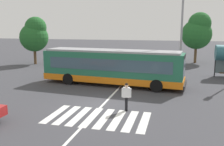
# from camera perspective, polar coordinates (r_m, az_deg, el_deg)

# --- Properties ---
(ground_plane) EXTENTS (160.00, 160.00, 0.00)m
(ground_plane) POSITION_cam_1_polar(r_m,az_deg,el_deg) (16.39, -3.12, -7.30)
(ground_plane) COLOR #3D3D42
(city_transit_bus) EXTENTS (12.51, 3.66, 3.06)m
(city_transit_bus) POSITION_cam_1_polar(r_m,az_deg,el_deg) (21.65, -0.02, 1.41)
(city_transit_bus) COLOR black
(city_transit_bus) RESTS_ON ground_plane
(pedestrian_crossing_street) EXTENTS (0.57, 0.32, 1.72)m
(pedestrian_crossing_street) POSITION_cam_1_polar(r_m,az_deg,el_deg) (15.04, 3.31, -5.09)
(pedestrian_crossing_street) COLOR black
(pedestrian_crossing_street) RESTS_ON ground_plane
(parked_car_black) EXTENTS (1.98, 4.55, 1.35)m
(parked_car_black) POSITION_cam_1_polar(r_m,az_deg,el_deg) (32.05, 2.99, 2.88)
(parked_car_black) COLOR black
(parked_car_black) RESTS_ON ground_plane
(parked_car_blue) EXTENTS (2.32, 4.68, 1.35)m
(parked_car_blue) POSITION_cam_1_polar(r_m,az_deg,el_deg) (31.47, 7.91, 2.65)
(parked_car_blue) COLOR black
(parked_car_blue) RESTS_ON ground_plane
(parked_car_white) EXTENTS (2.21, 4.64, 1.35)m
(parked_car_white) POSITION_cam_1_polar(r_m,az_deg,el_deg) (31.20, 12.80, 2.42)
(parked_car_white) COLOR black
(parked_car_white) RESTS_ON ground_plane
(twin_arm_street_lamp) EXTENTS (4.93, 0.32, 9.22)m
(twin_arm_street_lamp) POSITION_cam_1_polar(r_m,az_deg,el_deg) (25.63, 15.70, 11.64)
(twin_arm_street_lamp) COLOR #939399
(twin_arm_street_lamp) RESTS_ON ground_plane
(background_tree_left) EXTENTS (3.78, 3.78, 6.34)m
(background_tree_left) POSITION_cam_1_polar(r_m,az_deg,el_deg) (35.40, -17.25, 8.37)
(background_tree_left) COLOR brown
(background_tree_left) RESTS_ON ground_plane
(background_tree_right) EXTENTS (4.12, 4.12, 6.98)m
(background_tree_right) POSITION_cam_1_polar(r_m,az_deg,el_deg) (36.86, 18.91, 9.02)
(background_tree_right) COLOR brown
(background_tree_right) RESTS_ON ground_plane
(crosswalk_painted_stripes) EXTENTS (5.63, 3.17, 0.01)m
(crosswalk_painted_stripes) POSITION_cam_1_polar(r_m,az_deg,el_deg) (14.22, -3.21, -10.11)
(crosswalk_painted_stripes) COLOR silver
(crosswalk_painted_stripes) RESTS_ON ground_plane
(lane_center_line) EXTENTS (0.16, 24.00, 0.01)m
(lane_center_line) POSITION_cam_1_polar(r_m,az_deg,el_deg) (18.16, -0.39, -5.50)
(lane_center_line) COLOR silver
(lane_center_line) RESTS_ON ground_plane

